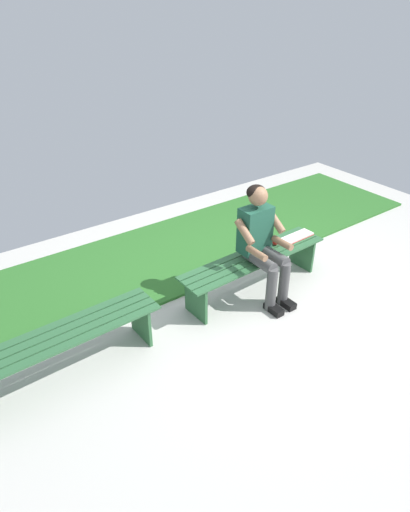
{
  "coord_description": "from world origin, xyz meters",
  "views": [
    {
      "loc": [
        2.82,
        2.97,
        2.87
      ],
      "look_at": [
        0.77,
        0.15,
        0.78
      ],
      "focal_mm": 30.86,
      "sensor_mm": 36.0,
      "label": 1
    }
  ],
  "objects_px": {
    "person_seated": "(262,240)",
    "bench_far": "(56,346)",
    "book_open": "(297,236)",
    "apple": "(275,242)",
    "bench_near": "(254,264)"
  },
  "relations": [
    {
      "from": "bench_near",
      "to": "person_seated",
      "type": "xyz_separation_m",
      "value": [
        0.0,
        0.1,
        0.34
      ]
    },
    {
      "from": "bench_far",
      "to": "apple",
      "type": "distance_m",
      "value": 2.56
    },
    {
      "from": "apple",
      "to": "book_open",
      "type": "height_order",
      "value": "apple"
    },
    {
      "from": "person_seated",
      "to": "apple",
      "type": "height_order",
      "value": "person_seated"
    },
    {
      "from": "apple",
      "to": "book_open",
      "type": "xyz_separation_m",
      "value": [
        -0.34,
        0.02,
        -0.03
      ]
    },
    {
      "from": "bench_near",
      "to": "apple",
      "type": "height_order",
      "value": "apple"
    },
    {
      "from": "bench_far",
      "to": "person_seated",
      "type": "height_order",
      "value": "person_seated"
    },
    {
      "from": "bench_far",
      "to": "book_open",
      "type": "bearing_deg",
      "value": -179.28
    },
    {
      "from": "bench_far",
      "to": "book_open",
      "type": "distance_m",
      "value": 2.89
    },
    {
      "from": "bench_far",
      "to": "person_seated",
      "type": "bearing_deg",
      "value": 177.43
    },
    {
      "from": "person_seated",
      "to": "bench_far",
      "type": "bearing_deg",
      "value": -2.57
    },
    {
      "from": "person_seated",
      "to": "book_open",
      "type": "bearing_deg",
      "value": -169.01
    },
    {
      "from": "bench_near",
      "to": "apple",
      "type": "relative_size",
      "value": 23.36
    },
    {
      "from": "bench_near",
      "to": "person_seated",
      "type": "distance_m",
      "value": 0.36
    },
    {
      "from": "bench_far",
      "to": "apple",
      "type": "bearing_deg",
      "value": -178.73
    }
  ]
}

